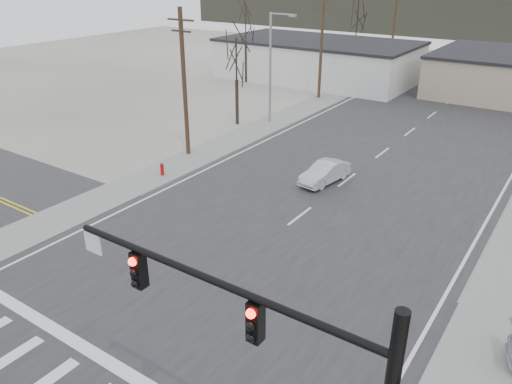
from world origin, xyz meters
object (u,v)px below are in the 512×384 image
fire_hydrant (162,169)px  traffic_signal_mast (299,376)px  sedan_crossing (325,173)px  car_far_b (453,78)px

fire_hydrant → traffic_signal_mast: bearing=-38.1°
sedan_crossing → car_far_b: size_ratio=0.99×
fire_hydrant → car_far_b: size_ratio=0.22×
fire_hydrant → sedan_crossing: size_ratio=0.22×
traffic_signal_mast → car_far_b: 53.57m
traffic_signal_mast → fire_hydrant: size_ratio=10.29×
traffic_signal_mast → fire_hydrant: bearing=141.9°
fire_hydrant → sedan_crossing: 10.39m
traffic_signal_mast → sedan_crossing: size_ratio=2.31×
fire_hydrant → sedan_crossing: sedan_crossing is taller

